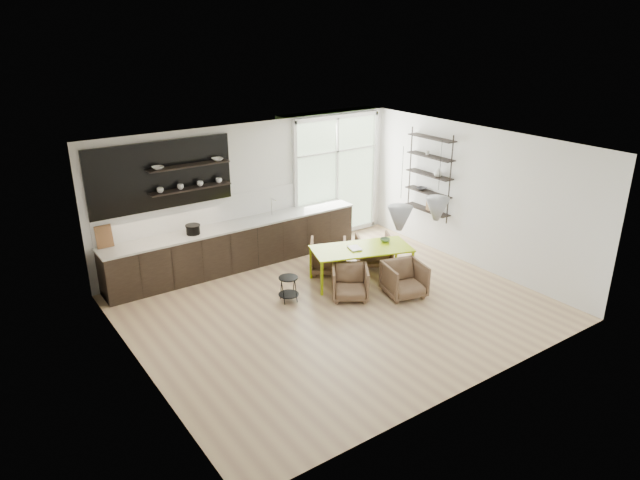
{
  "coord_description": "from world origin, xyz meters",
  "views": [
    {
      "loc": [
        -5.48,
        -7.3,
        4.85
      ],
      "look_at": [
        0.05,
        0.6,
        1.1
      ],
      "focal_mm": 32.0,
      "sensor_mm": 36.0,
      "label": 1
    }
  ],
  "objects": [
    {
      "name": "armchair_front_left",
      "position": [
        0.43,
        0.18,
        0.31
      ],
      "size": [
        0.92,
        0.93,
        0.62
      ],
      "primitive_type": "imported",
      "rotation": [
        0.0,
        0.0,
        -0.6
      ],
      "color": "brown",
      "rests_on": "ground"
    },
    {
      "name": "armchair_back_left",
      "position": [
        0.8,
        1.38,
        0.34
      ],
      "size": [
        1.02,
        1.03,
        0.68
      ],
      "primitive_type": "imported",
      "rotation": [
        0.0,
        0.0,
        2.51
      ],
      "color": "brown",
      "rests_on": "ground"
    },
    {
      "name": "dining_table",
      "position": [
        1.06,
        0.64,
        0.65
      ],
      "size": [
        2.1,
        1.43,
        0.7
      ],
      "rotation": [
        0.0,
        0.0,
        -0.33
      ],
      "color": "#A4CA06",
      "rests_on": "ground"
    },
    {
      "name": "armchair_front_right",
      "position": [
        1.32,
        -0.32,
        0.33
      ],
      "size": [
        0.85,
        0.87,
        0.65
      ],
      "primitive_type": "imported",
      "rotation": [
        0.0,
        0.0,
        -0.25
      ],
      "color": "brown",
      "rests_on": "ground"
    },
    {
      "name": "armchair_back_right",
      "position": [
        1.78,
        1.12,
        0.33
      ],
      "size": [
        0.96,
        0.97,
        0.66
      ],
      "primitive_type": "imported",
      "rotation": [
        0.0,
        0.0,
        2.65
      ],
      "color": "brown",
      "rests_on": "ground"
    },
    {
      "name": "right_shelving",
      "position": [
        3.36,
        1.17,
        1.65
      ],
      "size": [
        0.26,
        1.22,
        1.9
      ],
      "color": "black",
      "rests_on": "ground"
    },
    {
      "name": "room",
      "position": [
        0.58,
        1.1,
        1.46
      ],
      "size": [
        7.02,
        6.01,
        2.91
      ],
      "color": "#D3B482",
      "rests_on": "ground"
    },
    {
      "name": "wire_stool",
      "position": [
        -0.57,
        0.72,
        0.31
      ],
      "size": [
        0.38,
        0.38,
        0.48
      ],
      "rotation": [
        0.0,
        0.0,
        0.39
      ],
      "color": "black",
      "rests_on": "ground"
    },
    {
      "name": "table_bowl",
      "position": [
        1.66,
        0.64,
        0.73
      ],
      "size": [
        0.28,
        0.28,
        0.06
      ],
      "primitive_type": "imported",
      "rotation": [
        0.0,
        0.0,
        -0.58
      ],
      "color": "#537449",
      "rests_on": "dining_table"
    },
    {
      "name": "kitchen_run",
      "position": [
        -0.69,
        2.69,
        0.6
      ],
      "size": [
        5.54,
        0.69,
        2.75
      ],
      "color": "black",
      "rests_on": "ground"
    },
    {
      "name": "table_book",
      "position": [
        0.81,
        0.7,
        0.71
      ],
      "size": [
        0.28,
        0.34,
        0.03
      ],
      "primitive_type": "imported",
      "rotation": [
        0.0,
        0.0,
        -0.26
      ],
      "color": "white",
      "rests_on": "dining_table"
    }
  ]
}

